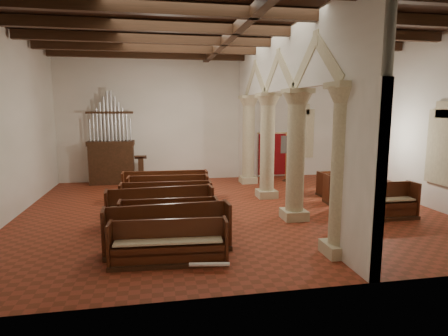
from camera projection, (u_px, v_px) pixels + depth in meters
floor at (229, 209)px, 13.05m from camera, size 14.00×14.00×0.00m
ceiling at (230, 30)px, 12.11m from camera, size 14.00×14.00×0.00m
wall_back at (206, 118)px, 18.41m from camera, size 14.00×0.02×6.00m
wall_front at (294, 135)px, 6.76m from camera, size 14.00×0.02×6.00m
wall_left at (3, 125)px, 11.33m from camera, size 0.02×12.00×6.00m
wall_right at (415, 122)px, 13.84m from camera, size 0.02×12.00×6.00m
ceiling_beams at (230, 36)px, 12.14m from camera, size 13.80×11.80×0.30m
arcade at (281, 106)px, 12.82m from camera, size 0.90×11.90×6.00m
window_right_a at (443, 147)px, 12.50m from camera, size 0.03×1.00×2.20m
window_right_b at (374, 138)px, 16.39m from camera, size 0.03×1.00×2.20m
window_back at (301, 134)px, 19.41m from camera, size 1.00×0.03×2.20m
pipe_organ at (112, 154)px, 17.38m from camera, size 2.10×0.85×4.40m
lectern at (141, 172)px, 17.50m from camera, size 0.55×0.55×1.36m
dossal_curtain at (274, 154)px, 19.25m from camera, size 1.80×0.07×2.17m
processional_banner at (286, 165)px, 18.07m from camera, size 0.54×0.69×2.37m
hymnal_box_a at (218, 242)px, 9.19m from camera, size 0.36×0.33×0.29m
hymnal_box_b at (206, 220)px, 10.92m from camera, size 0.35×0.30×0.30m
hymnal_box_c at (212, 205)px, 12.69m from camera, size 0.30×0.25×0.28m
tube_heater_a at (209, 264)px, 8.05m from camera, size 0.88×0.22×0.09m
tube_heater_b at (194, 249)px, 8.95m from camera, size 0.88×0.39×0.09m
nave_pew_0 at (169, 250)px, 8.44m from camera, size 2.69×0.83×1.00m
nave_pew_1 at (168, 236)px, 9.19m from camera, size 3.11×0.93×1.15m
nave_pew_2 at (169, 224)px, 10.34m from camera, size 2.71×0.74×1.01m
nave_pew_3 at (161, 213)px, 11.20m from camera, size 3.20×0.98×1.14m
nave_pew_4 at (167, 205)px, 12.26m from camera, size 2.98×0.83×1.10m
nave_pew_5 at (168, 197)px, 13.28m from camera, size 2.85×0.87×1.13m
nave_pew_6 at (166, 190)px, 14.38m from camera, size 3.24×0.80×1.11m
aisle_pew_0 at (382, 207)px, 11.94m from camera, size 2.21×0.77×1.15m
aisle_pew_1 at (363, 200)px, 12.99m from camera, size 2.06×0.77×0.99m
aisle_pew_2 at (354, 193)px, 13.92m from camera, size 2.21×0.87×1.09m
aisle_pew_3 at (342, 187)px, 15.20m from camera, size 2.04×0.78×0.98m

